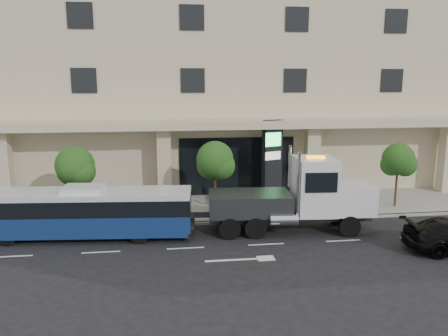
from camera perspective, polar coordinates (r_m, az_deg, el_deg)
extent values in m
plane|color=black|center=(23.47, 4.71, -8.60)|extent=(120.00, 120.00, 0.00)
cube|color=gray|center=(28.11, 2.61, -5.02)|extent=(120.00, 6.00, 0.15)
cube|color=gray|center=(25.30, 3.77, -6.91)|extent=(120.00, 0.30, 0.15)
cube|color=#C6B194|center=(37.42, -0.09, 14.41)|extent=(60.00, 15.00, 20.00)
cube|color=#C6B194|center=(28.89, 2.08, 5.79)|extent=(60.00, 2.80, 0.50)
cube|color=black|center=(30.47, 1.69, 0.28)|extent=(8.00, 0.12, 4.00)
cube|color=#C6B194|center=(30.67, -26.81, -0.02)|extent=(0.90, 0.90, 4.90)
cube|color=#C6B194|center=(28.88, -7.79, 0.48)|extent=(0.90, 0.90, 4.90)
cube|color=#C6B194|center=(30.45, 11.37, 0.92)|extent=(0.90, 0.90, 4.90)
cube|color=#C6B194|center=(34.94, 27.12, 1.21)|extent=(0.90, 0.90, 4.90)
cylinder|color=#422B19|center=(26.52, -18.66, -3.32)|extent=(0.14, 0.14, 2.80)
sphere|color=#123F15|center=(26.16, -18.89, 0.33)|extent=(2.20, 2.20, 2.20)
sphere|color=#123F15|center=(25.95, -18.18, -0.43)|extent=(1.65, 1.65, 1.65)
sphere|color=#123F15|center=(26.49, -19.39, -0.46)|extent=(1.54, 1.54, 1.54)
cylinder|color=#422B19|center=(26.10, -1.17, -2.79)|extent=(0.14, 0.14, 2.94)
sphere|color=#123F15|center=(25.72, -1.19, 1.12)|extent=(2.20, 2.20, 2.20)
sphere|color=#123F15|center=(25.62, -0.36, 0.32)|extent=(1.65, 1.65, 1.65)
sphere|color=#123F15|center=(25.96, -1.89, 0.27)|extent=(1.54, 1.54, 1.54)
cylinder|color=#422B19|center=(29.60, 21.57, -2.10)|extent=(0.14, 0.14, 2.73)
sphere|color=#123F15|center=(29.28, 21.80, 1.09)|extent=(2.00, 2.00, 2.00)
sphere|color=#123F15|center=(29.33, 22.54, 0.43)|extent=(1.50, 1.50, 1.50)
sphere|color=#123F15|center=(29.38, 21.05, 0.40)|extent=(1.40, 1.40, 1.40)
cylinder|color=black|center=(24.19, -26.53, -8.05)|extent=(0.92, 0.35, 0.90)
cylinder|color=black|center=(25.84, -24.84, -6.70)|extent=(0.92, 0.35, 0.90)
cylinder|color=black|center=(22.36, -10.96, -8.57)|extent=(0.92, 0.35, 0.90)
cylinder|color=black|center=(24.13, -10.31, -7.05)|extent=(0.92, 0.35, 0.90)
cube|color=navy|center=(23.70, -17.64, -6.72)|extent=(10.98, 3.15, 1.08)
cube|color=black|center=(23.43, -17.77, -4.51)|extent=(10.99, 3.19, 0.81)
cube|color=silver|center=(23.30, -17.85, -3.23)|extent=(10.98, 3.15, 0.27)
cube|color=silver|center=(23.23, -17.89, -2.58)|extent=(2.10, 1.61, 0.27)
cube|color=#2D3033|center=(23.04, -4.45, -7.91)|extent=(0.33, 2.26, 0.27)
cube|color=#2D3033|center=(23.91, 8.60, -6.24)|extent=(8.74, 1.66, 0.41)
cube|color=silver|center=(24.52, 16.30, -3.77)|extent=(2.21, 2.49, 1.53)
cube|color=silver|center=(24.88, 18.53, -3.69)|extent=(0.23, 2.04, 1.23)
cube|color=silver|center=(23.75, 11.74, -2.25)|extent=(2.23, 2.70, 2.96)
cube|color=black|center=(23.92, 14.03, -1.13)|extent=(0.26, 2.25, 1.23)
cylinder|color=silver|center=(22.37, 9.70, -2.34)|extent=(0.20, 0.20, 3.48)
cylinder|color=silver|center=(24.51, 8.56, -1.11)|extent=(0.20, 0.20, 3.48)
cube|color=#2D3033|center=(23.35, 3.35, -4.59)|extent=(4.46, 2.76, 1.12)
cube|color=#2D3033|center=(23.39, -2.69, -6.13)|extent=(1.65, 0.41, 0.22)
cube|color=#2D3033|center=(23.52, -4.19, -7.10)|extent=(0.39, 1.85, 0.18)
cube|color=orange|center=(23.45, 11.89, 1.40)|extent=(0.94, 0.42, 0.14)
cylinder|color=black|center=(23.77, 16.05, -7.32)|extent=(1.15, 0.41, 1.12)
cylinder|color=black|center=(25.71, 14.50, -5.83)|extent=(1.15, 0.41, 1.12)
cylinder|color=black|center=(22.67, 4.14, -7.81)|extent=(1.15, 0.41, 1.12)
cylinder|color=black|center=(24.69, 3.52, -6.19)|extent=(1.15, 0.41, 1.12)
cylinder|color=black|center=(22.54, 0.75, -7.89)|extent=(1.15, 0.41, 1.12)
cylinder|color=black|center=(24.58, 0.42, -6.25)|extent=(1.15, 0.41, 1.12)
cube|color=black|center=(29.01, 6.28, 1.00)|extent=(1.41, 0.89, 5.34)
cube|color=#22D14F|center=(28.55, 6.46, 3.73)|extent=(1.10, 0.47, 0.89)
cube|color=silver|center=(28.71, 6.41, 1.61)|extent=(1.10, 0.47, 0.53)
cube|color=#262628|center=(28.45, 6.49, 5.32)|extent=(1.10, 0.47, 0.36)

